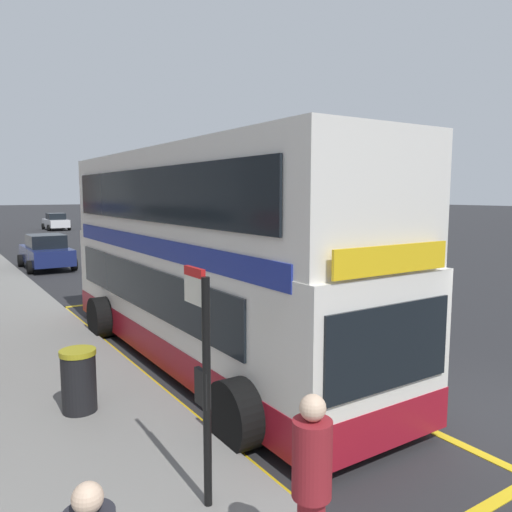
% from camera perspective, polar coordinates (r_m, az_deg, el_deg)
% --- Properties ---
extents(ground_plane, '(260.00, 260.00, 0.00)m').
position_cam_1_polar(ground_plane, '(37.48, -21.90, 1.23)').
color(ground_plane, '#28282B').
extents(double_decker_bus, '(3.22, 10.29, 4.40)m').
position_cam_1_polar(double_decker_bus, '(10.58, -6.04, -0.86)').
color(double_decker_bus, white).
rests_on(double_decker_bus, ground).
extents(bus_bay_markings, '(2.93, 13.20, 0.01)m').
position_cam_1_polar(bus_bay_markings, '(11.16, -6.65, -11.30)').
color(bus_bay_markings, gold).
rests_on(bus_bay_markings, ground).
extents(bus_stop_sign, '(0.09, 0.51, 2.60)m').
position_cam_1_polar(bus_stop_sign, '(5.52, -6.04, -12.45)').
color(bus_stop_sign, black).
rests_on(bus_stop_sign, pavement_near).
extents(parked_car_white_across, '(2.09, 4.20, 1.62)m').
position_cam_1_polar(parked_car_white_across, '(52.33, -21.82, 3.65)').
color(parked_car_white_across, silver).
rests_on(parked_car_white_across, ground).
extents(parked_car_navy_distant, '(2.09, 4.20, 1.62)m').
position_cam_1_polar(parked_car_navy_distant, '(25.45, -22.77, 0.44)').
color(parked_car_navy_distant, navy).
rests_on(parked_car_navy_distant, ground).
extents(pedestrian_further_back, '(0.34, 0.34, 1.74)m').
position_cam_1_polar(pedestrian_further_back, '(4.66, 6.35, -24.44)').
color(pedestrian_further_back, maroon).
rests_on(pedestrian_further_back, pavement_near).
extents(litter_bin, '(0.55, 0.55, 0.99)m').
position_cam_1_polar(litter_bin, '(8.49, -19.52, -13.19)').
color(litter_bin, black).
rests_on(litter_bin, pavement_near).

